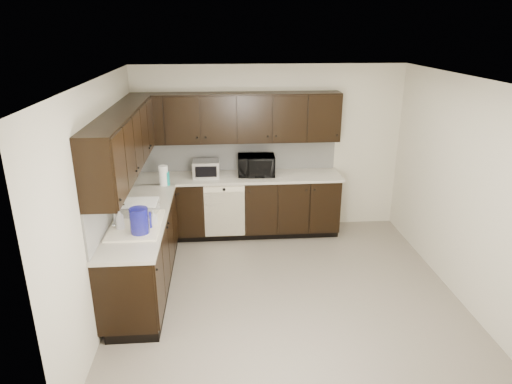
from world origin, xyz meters
TOP-DOWN VIEW (x-y plane):
  - floor at (0.00, 0.00)m, footprint 4.00×4.00m
  - ceiling at (0.00, 0.00)m, footprint 4.00×4.00m
  - wall_back at (0.00, 2.00)m, footprint 4.00×0.02m
  - wall_left at (-2.00, 0.00)m, footprint 0.02×4.00m
  - wall_right at (2.00, 0.00)m, footprint 0.02×4.00m
  - wall_front at (0.00, -2.00)m, footprint 4.00×0.02m
  - lower_cabinets at (-1.01, 1.11)m, footprint 3.00×2.80m
  - countertop at (-1.01, 1.11)m, footprint 3.03×2.83m
  - backsplash at (-1.22, 1.32)m, footprint 3.00×2.80m
  - upper_cabinets at (-1.10, 1.20)m, footprint 3.00×2.80m
  - dishwasher at (-0.70, 1.41)m, footprint 0.58×0.04m
  - sink at (-1.68, -0.01)m, footprint 0.54×0.82m
  - microwave at (-0.22, 1.71)m, footprint 0.55×0.38m
  - soap_bottle_a at (-1.49, 0.01)m, footprint 0.08×0.08m
  - soap_bottle_b at (-1.83, -0.09)m, footprint 0.11×0.11m
  - toaster_oven at (-0.95, 1.69)m, footprint 0.39×0.29m
  - storage_bin at (-1.69, 0.30)m, footprint 0.45×0.36m
  - blue_pitcher at (-1.60, -0.22)m, footprint 0.26×0.26m
  - teal_tumbler at (-1.49, 1.35)m, footprint 0.10×0.10m
  - paper_towel_roll at (-1.52, 1.35)m, footprint 0.15×0.15m

SIDE VIEW (x-z plane):
  - floor at x=0.00m, z-range 0.00..0.00m
  - lower_cabinets at x=-1.01m, z-range -0.04..0.86m
  - dishwasher at x=-0.70m, z-range 0.16..0.94m
  - sink at x=-1.68m, z-range 0.67..1.09m
  - countertop at x=-1.01m, z-range 0.90..0.94m
  - storage_bin at x=-1.69m, z-range 0.94..1.10m
  - soap_bottle_a at x=-1.49m, z-range 0.94..1.11m
  - teal_tumbler at x=-1.49m, z-range 0.94..1.13m
  - toaster_oven at x=-0.95m, z-range 0.94..1.18m
  - soap_bottle_b at x=-1.83m, z-range 0.94..1.18m
  - paper_towel_roll at x=-1.52m, z-range 0.94..1.22m
  - blue_pitcher at x=-1.60m, z-range 0.94..1.23m
  - microwave at x=-0.22m, z-range 0.94..1.24m
  - backsplash at x=-1.22m, z-range 0.94..1.42m
  - wall_back at x=0.00m, z-range 0.00..2.50m
  - wall_left at x=-2.00m, z-range 0.00..2.50m
  - wall_right at x=2.00m, z-range 0.00..2.50m
  - wall_front at x=0.00m, z-range 0.00..2.50m
  - upper_cabinets at x=-1.10m, z-range 1.42..2.12m
  - ceiling at x=0.00m, z-range 2.50..2.50m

